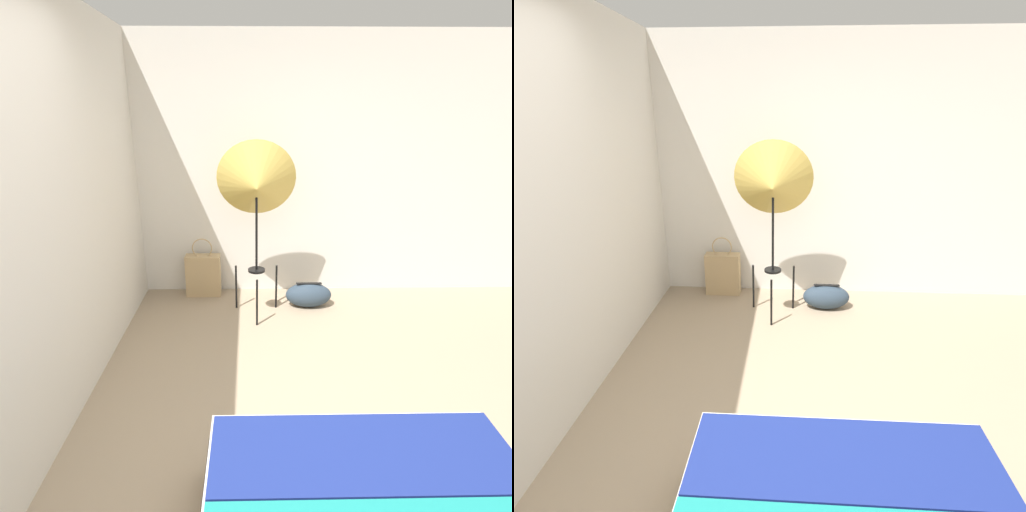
% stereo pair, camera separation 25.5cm
% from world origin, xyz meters
% --- Properties ---
extents(ground_plane, '(14.00, 14.00, 0.00)m').
position_xyz_m(ground_plane, '(0.00, 0.00, 0.00)').
color(ground_plane, gray).
extents(wall_back, '(8.00, 0.05, 2.60)m').
position_xyz_m(wall_back, '(0.00, 2.62, 1.30)').
color(wall_back, silver).
rests_on(wall_back, ground_plane).
extents(wall_side_left, '(0.05, 8.00, 2.60)m').
position_xyz_m(wall_side_left, '(-1.43, 1.00, 1.30)').
color(wall_side_left, silver).
rests_on(wall_side_left, ground_plane).
extents(photo_umbrella, '(0.72, 0.45, 1.66)m').
position_xyz_m(photo_umbrella, '(-0.20, 2.03, 1.27)').
color(photo_umbrella, black).
rests_on(photo_umbrella, ground_plane).
extents(tote_bag, '(0.37, 0.14, 0.64)m').
position_xyz_m(tote_bag, '(-0.76, 2.46, 0.23)').
color(tote_bag, tan).
rests_on(tote_bag, ground_plane).
extents(duffel_bag, '(0.46, 0.25, 0.25)m').
position_xyz_m(duffel_bag, '(0.33, 2.18, 0.12)').
color(duffel_bag, '#2D3D4C').
rests_on(duffel_bag, ground_plane).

